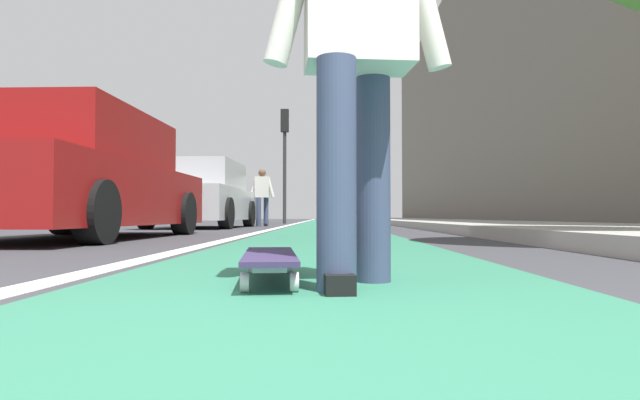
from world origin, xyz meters
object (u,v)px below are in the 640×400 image
traffic_light (285,144)px  pedestrian_distant (262,193)px  skateboard (270,259)px  parked_car_mid (203,196)px  parked_car_near (75,179)px  skater_person (357,37)px

traffic_light → pedestrian_distant: 5.27m
skateboard → pedestrian_distant: size_ratio=0.57×
skateboard → pedestrian_distant: (11.87, 1.47, 0.76)m
parked_car_mid → pedestrian_distant: 2.24m
parked_car_mid → traffic_light: bearing=-10.9°
skateboard → pedestrian_distant: 11.98m
parked_car_near → traffic_light: 12.93m
skateboard → traffic_light: bearing=4.4°
skater_person → parked_car_mid: bearing=16.2°
skateboard → parked_car_near: parked_car_near is taller
parked_car_mid → traffic_light: traffic_light is taller
parked_car_mid → pedestrian_distant: size_ratio=2.80×
traffic_light → skater_person: bearing=-174.5°
parked_car_near → traffic_light: size_ratio=1.10×
skater_person → pedestrian_distant: (12.02, 1.82, -0.08)m
skateboard → traffic_light: 17.03m
pedestrian_distant → skateboard: bearing=-172.9°
skater_person → traffic_light: bearing=5.5°
skater_person → parked_car_near: size_ratio=0.37×
skater_person → pedestrian_distant: size_ratio=1.09×
skater_person → parked_car_mid: 10.51m
skateboard → parked_car_near: size_ratio=0.19×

